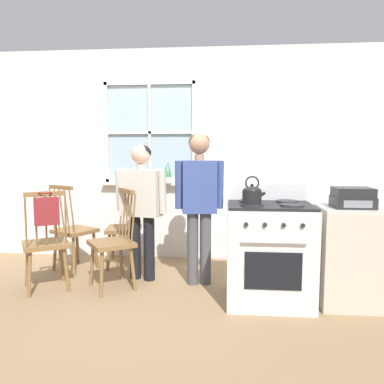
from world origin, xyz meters
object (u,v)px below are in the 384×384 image
object	(u,v)px
chair_near_stove	(73,231)
potted_plant	(168,177)
stereo	(353,198)
chair_center_cluster	(114,243)
person_elderly_left	(141,198)
person_teen_center	(199,193)
chair_near_wall	(126,229)
chair_by_window	(46,245)
handbag	(47,210)
side_counter	(349,256)
kettle	(252,194)
stove	(269,252)

from	to	relation	value
chair_near_stove	potted_plant	bearing A→B (deg)	-122.06
stereo	chair_center_cluster	bearing A→B (deg)	173.93
chair_near_stove	stereo	xyz separation A→B (m)	(2.91, -0.77, 0.52)
person_elderly_left	person_teen_center	size ratio (longest dim) A/B	0.93
chair_near_wall	potted_plant	distance (m)	0.85
chair_by_window	handbag	distance (m)	0.45
chair_near_wall	chair_center_cluster	xyz separation A→B (m)	(0.07, -0.71, 0.00)
side_counter	kettle	bearing A→B (deg)	-171.31
chair_center_cluster	side_counter	size ratio (longest dim) A/B	1.13
person_teen_center	stereo	world-z (taller)	person_teen_center
chair_near_wall	stereo	bearing A→B (deg)	59.76
chair_center_cluster	potted_plant	xyz separation A→B (m)	(0.39, 1.10, 0.61)
chair_near_wall	potted_plant	xyz separation A→B (m)	(0.46, 0.39, 0.61)
person_elderly_left	stereo	bearing A→B (deg)	-0.61
person_elderly_left	chair_near_stove	bearing A→B (deg)	177.60
chair_near_wall	person_teen_center	world-z (taller)	person_teen_center
person_elderly_left	potted_plant	world-z (taller)	person_elderly_left
chair_near_stove	side_counter	bearing A→B (deg)	-165.11
person_teen_center	handbag	size ratio (longest dim) A/B	5.16
person_elderly_left	kettle	distance (m)	1.31
stove	handbag	size ratio (longest dim) A/B	3.53
person_elderly_left	handbag	bearing A→B (deg)	-128.56
person_teen_center	kettle	size ratio (longest dim) A/B	6.42
chair_near_stove	handbag	bearing A→B (deg)	126.77
person_teen_center	potted_plant	distance (m)	1.03
chair_near_stove	person_elderly_left	xyz separation A→B (m)	(0.88, -0.25, 0.43)
stereo	kettle	bearing A→B (deg)	-172.61
chair_near_wall	handbag	world-z (taller)	same
stove	potted_plant	xyz separation A→B (m)	(-1.15, 1.32, 0.60)
kettle	side_counter	world-z (taller)	kettle
chair_near_stove	potted_plant	xyz separation A→B (m)	(1.04, 0.57, 0.61)
person_elderly_left	side_counter	xyz separation A→B (m)	(2.03, -0.50, -0.45)
stove	kettle	xyz separation A→B (m)	(-0.17, -0.13, 0.55)
chair_by_window	person_teen_center	xyz separation A→B (m)	(1.53, 0.31, 0.50)
chair_near_wall	person_elderly_left	bearing A→B (deg)	26.67
chair_by_window	chair_center_cluster	xyz separation A→B (m)	(0.66, 0.12, 0.00)
chair_near_wall	stereo	size ratio (longest dim) A/B	2.99
handbag	stereo	bearing A→B (deg)	1.61
person_elderly_left	handbag	xyz separation A→B (m)	(-0.77, -0.60, -0.05)
chair_near_stove	chair_near_wall	bearing A→B (deg)	-133.53
chair_by_window	stove	xyz separation A→B (m)	(2.21, -0.10, 0.01)
chair_near_wall	potted_plant	bearing A→B (deg)	122.19
person_elderly_left	handbag	world-z (taller)	person_elderly_left
chair_center_cluster	side_counter	distance (m)	2.27
person_elderly_left	stereo	xyz separation A→B (m)	(2.03, -0.52, 0.09)
stove	kettle	bearing A→B (deg)	-142.73
stove	stereo	xyz separation A→B (m)	(0.72, -0.02, 0.51)
chair_center_cluster	chair_by_window	bearing A→B (deg)	-115.02
handbag	side_counter	distance (m)	2.83
potted_plant	stereo	world-z (taller)	potted_plant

